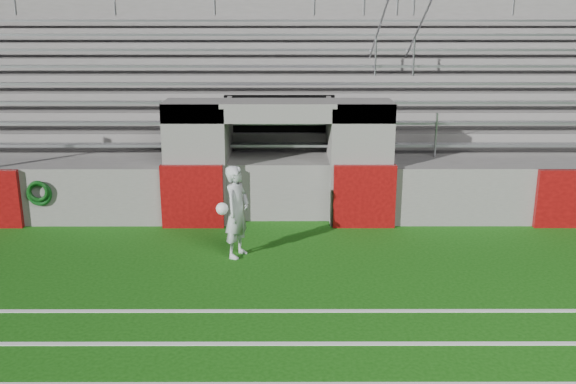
{
  "coord_description": "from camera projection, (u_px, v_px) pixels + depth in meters",
  "views": [
    {
      "loc": [
        0.18,
        -9.91,
        4.43
      ],
      "look_at": [
        0.2,
        1.8,
        1.1
      ],
      "focal_mm": 40.0,
      "sensor_mm": 36.0,
      "label": 1
    }
  ],
  "objects": [
    {
      "name": "ground",
      "position": [
        276.0,
        284.0,
        10.75
      ],
      "size": [
        90.0,
        90.0,
        0.0
      ],
      "primitive_type": "plane",
      "color": "#144D0C",
      "rests_on": "ground"
    },
    {
      "name": "goalkeeper_with_ball",
      "position": [
        237.0,
        212.0,
        11.77
      ],
      "size": [
        0.69,
        0.74,
        1.73
      ],
      "color": "silver",
      "rests_on": "ground"
    },
    {
      "name": "hose_coil",
      "position": [
        39.0,
        193.0,
        13.35
      ],
      "size": [
        0.54,
        0.14,
        0.56
      ],
      "color": "#0D4314",
      "rests_on": "ground"
    },
    {
      "name": "stadium_structure",
      "position": [
        281.0,
        119.0,
        18.0
      ],
      "size": [
        26.0,
        8.48,
        5.42
      ],
      "color": "slate",
      "rests_on": "ground"
    }
  ]
}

